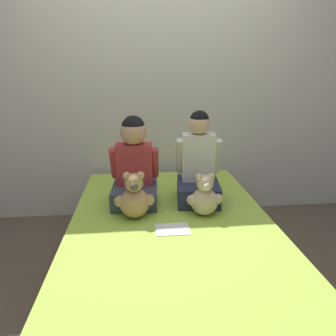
% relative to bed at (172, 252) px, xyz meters
% --- Properties ---
extents(ground_plane, '(14.00, 14.00, 0.00)m').
position_rel_bed_xyz_m(ground_plane, '(0.00, 0.00, -0.23)').
color(ground_plane, brown).
extents(wall_behind_bed, '(8.00, 0.06, 2.50)m').
position_rel_bed_xyz_m(wall_behind_bed, '(0.00, 1.12, 1.02)').
color(wall_behind_bed, silver).
rests_on(wall_behind_bed, ground_plane).
extents(bed, '(1.32, 2.00, 0.46)m').
position_rel_bed_xyz_m(bed, '(0.00, 0.00, 0.00)').
color(bed, brown).
rests_on(bed, ground_plane).
extents(child_on_left, '(0.36, 0.36, 0.63)m').
position_rel_bed_xyz_m(child_on_left, '(-0.23, 0.34, 0.50)').
color(child_on_left, '#384251').
rests_on(child_on_left, bed).
extents(child_on_right, '(0.35, 0.39, 0.66)m').
position_rel_bed_xyz_m(child_on_right, '(0.23, 0.34, 0.49)').
color(child_on_right, '#282D47').
rests_on(child_on_right, bed).
extents(teddy_bear_held_by_left_child, '(0.26, 0.20, 0.31)m').
position_rel_bed_xyz_m(teddy_bear_held_by_left_child, '(-0.24, 0.09, 0.36)').
color(teddy_bear_held_by_left_child, tan).
rests_on(teddy_bear_held_by_left_child, bed).
extents(teddy_bear_held_by_right_child, '(0.24, 0.18, 0.29)m').
position_rel_bed_xyz_m(teddy_bear_held_by_right_child, '(0.23, 0.09, 0.35)').
color(teddy_bear_held_by_right_child, '#D1B78E').
rests_on(teddy_bear_held_by_right_child, bed).
extents(sign_card, '(0.21, 0.15, 0.00)m').
position_rel_bed_xyz_m(sign_card, '(-0.01, -0.10, 0.23)').
color(sign_card, white).
rests_on(sign_card, bed).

